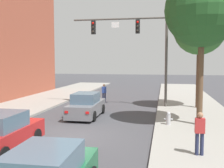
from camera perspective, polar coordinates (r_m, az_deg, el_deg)
ground_plane at (r=13.99m, az=-8.41°, el=-10.51°), size 120.00×120.00×0.00m
sidewalk_right at (r=13.39m, az=19.44°, el=-11.13°), size 5.00×60.00×0.15m
traffic_signal_mast at (r=21.71m, az=5.50°, el=9.31°), size 7.47×0.38×7.50m
car_lead_grey at (r=18.21m, az=-5.37°, el=-4.56°), size 1.88×4.26×1.60m
car_following_red at (r=12.22m, az=-21.74°, el=-9.59°), size 1.85×4.25×1.60m
pedestrian_crossing_road at (r=24.21m, az=-1.65°, el=-1.73°), size 0.36×0.22×1.64m
pedestrian_sidewalk_right_walker at (r=10.94m, az=17.75°, el=-9.33°), size 0.36×0.22×1.64m
fire_hydrant at (r=15.70m, az=11.63°, el=-6.96°), size 0.48×0.24×0.72m
street_tree_nearest at (r=16.03m, az=18.21°, el=14.28°), size 4.03×4.03×8.28m
street_tree_second at (r=21.78m, az=17.71°, el=10.76°), size 3.84×3.84×7.82m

